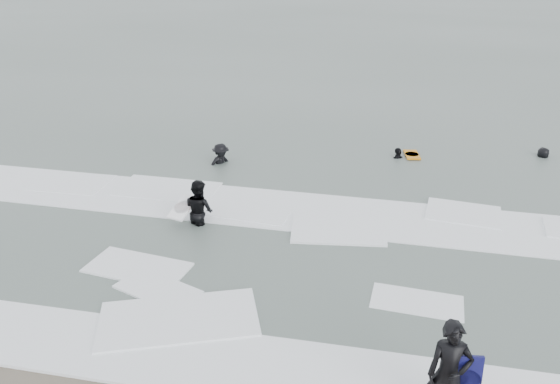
% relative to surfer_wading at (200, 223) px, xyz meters
% --- Properties ---
extents(ground, '(320.00, 320.00, 0.00)m').
position_rel_surfer_wading_xyz_m(ground, '(2.29, -4.77, 0.00)').
color(ground, brown).
rests_on(ground, ground).
extents(surfer_wading, '(1.14, 1.06, 1.88)m').
position_rel_surfer_wading_xyz_m(surfer_wading, '(0.00, 0.00, 0.00)').
color(surfer_wading, black).
rests_on(surfer_wading, ground).
extents(surfer_breaker, '(1.16, 1.22, 1.66)m').
position_rel_surfer_wading_xyz_m(surfer_breaker, '(-0.81, 4.42, 0.00)').
color(surfer_breaker, black).
rests_on(surfer_breaker, ground).
extents(surfer_right_near, '(0.98, 0.84, 1.58)m').
position_rel_surfer_wading_xyz_m(surfer_right_near, '(5.41, 6.45, 0.00)').
color(surfer_right_near, black).
rests_on(surfer_right_near, ground).
extents(surfer_right_far, '(0.88, 0.72, 1.55)m').
position_rel_surfer_wading_xyz_m(surfer_right_far, '(10.68, 7.70, 0.00)').
color(surfer_right_far, black).
rests_on(surfer_right_far, ground).
extents(surf_foam, '(30.03, 9.06, 0.09)m').
position_rel_surfer_wading_xyz_m(surf_foam, '(2.29, -1.07, 0.04)').
color(surf_foam, white).
rests_on(surf_foam, ground).
extents(bodyboards, '(7.69, 13.15, 1.25)m').
position_rel_surfer_wading_xyz_m(bodyboards, '(4.03, 0.32, 0.50)').
color(bodyboards, '#0E0E42').
rests_on(bodyboards, ground).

